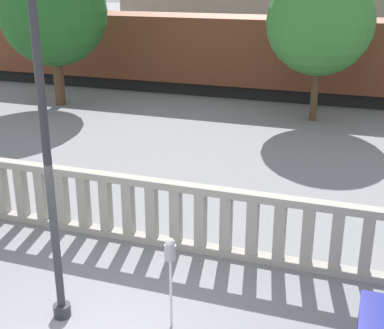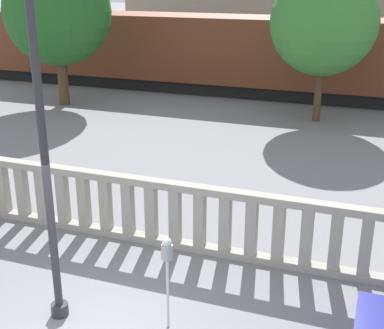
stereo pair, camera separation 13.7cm
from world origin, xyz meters
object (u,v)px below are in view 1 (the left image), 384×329
tree_left (53,12)px  parking_meter (170,257)px  train_near (257,55)px  lamppost (37,54)px  train_far (357,31)px  tree_right (320,22)px

tree_left → parking_meter: bearing=-51.5°
parking_meter → train_near: size_ratio=0.05×
lamppost → parking_meter: size_ratio=4.40×
parking_meter → train_near: (-2.44, 16.24, 0.52)m
lamppost → train_near: bearing=92.6°
train_near → tree_left: bearing=-147.4°
lamppost → train_near: lamppost is taller
train_near → lamppost: bearing=-87.4°
train_far → tree_left: tree_left is taller
lamppost → train_far: bearing=83.4°
parking_meter → tree_left: (-9.39, 11.79, 2.40)m
parking_meter → train_far: 24.35m
train_far → tree_right: tree_right is taller
parking_meter → train_near: bearing=98.5°
parking_meter → tree_left: tree_left is taller
tree_left → train_near: bearing=32.6°
tree_right → train_near: bearing=129.2°
lamppost → tree_right: lamppost is taller
parking_meter → train_far: train_far is taller
train_near → tree_right: tree_right is taller
tree_left → tree_right: tree_left is taller
lamppost → train_near: (-0.75, 16.55, -2.31)m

